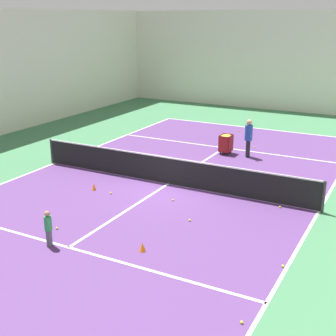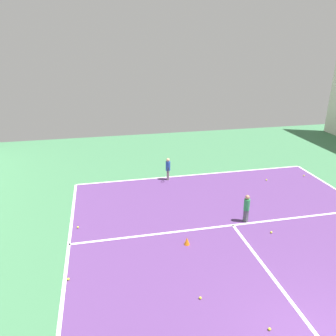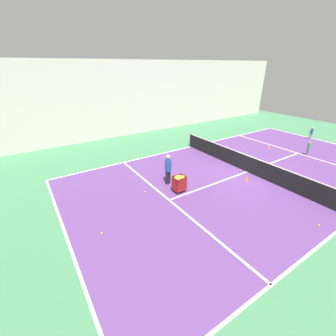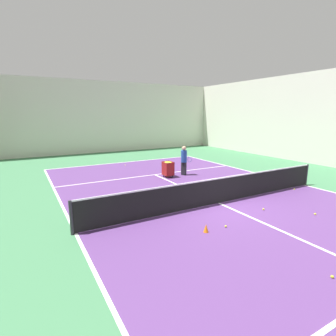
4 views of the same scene
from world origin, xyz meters
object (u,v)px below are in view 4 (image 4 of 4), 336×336
at_px(coach_at_net, 184,159).
at_px(ball_cart, 168,166).
at_px(training_cone_0, 206,228).
at_px(tennis_net, 220,190).

distance_m(coach_at_net, ball_cart, 1.14).
relative_size(coach_at_net, ball_cart, 1.91).
bearing_deg(ball_cart, coach_at_net, -0.51).
bearing_deg(coach_at_net, training_cone_0, -52.44).
relative_size(ball_cart, training_cone_0, 3.52).
bearing_deg(coach_at_net, ball_cart, -115.19).
distance_m(tennis_net, ball_cart, 4.99).
xyz_separation_m(tennis_net, coach_at_net, (1.49, 4.97, 0.44)).
relative_size(tennis_net, training_cone_0, 44.57).
xyz_separation_m(coach_at_net, ball_cart, (-1.08, 0.01, -0.36)).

